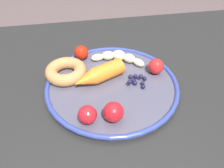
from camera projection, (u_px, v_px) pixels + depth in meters
name	position (u px, v px, depth m)	size (l,w,h in m)	color
dining_table	(109.00, 123.00, 0.58)	(1.19, 0.88, 0.71)	#262524
plate	(112.00, 85.00, 0.56)	(0.33, 0.33, 0.02)	#4D4B5D
banana	(118.00, 57.00, 0.62)	(0.14, 0.08, 0.03)	beige
carrot_orange	(99.00, 75.00, 0.55)	(0.14, 0.09, 0.04)	orange
donut	(66.00, 71.00, 0.57)	(0.10, 0.10, 0.03)	#BD824B
blueberry_pile	(137.00, 80.00, 0.56)	(0.05, 0.05, 0.02)	#191638
tomato_near	(156.00, 66.00, 0.58)	(0.04, 0.04, 0.04)	red
tomato_mid	(113.00, 112.00, 0.46)	(0.04, 0.04, 0.04)	red
tomato_far	(81.00, 52.00, 0.63)	(0.04, 0.04, 0.04)	red
tomato_extra	(87.00, 115.00, 0.46)	(0.04, 0.04, 0.04)	red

